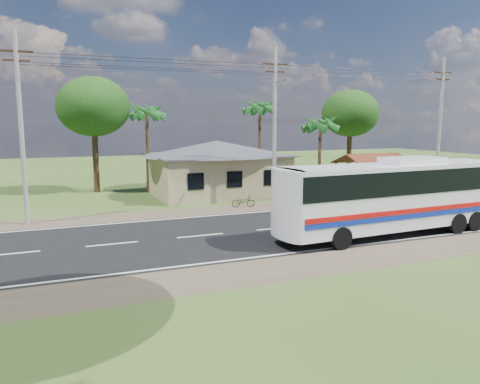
# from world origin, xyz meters

# --- Properties ---
(ground) EXTENTS (120.00, 120.00, 0.00)m
(ground) POSITION_xyz_m (0.00, 0.00, 0.00)
(ground) COLOR #314D1B
(ground) RESTS_ON ground
(road) EXTENTS (120.00, 16.00, 0.03)m
(road) POSITION_xyz_m (0.00, 0.00, 0.01)
(road) COLOR black
(road) RESTS_ON ground
(house) EXTENTS (12.40, 10.00, 5.00)m
(house) POSITION_xyz_m (1.00, 13.00, 2.64)
(house) COLOR tan
(house) RESTS_ON ground
(waiting_shed) EXTENTS (5.20, 4.48, 3.35)m
(waiting_shed) POSITION_xyz_m (13.00, 8.50, 2.73)
(waiting_shed) COLOR #382114
(waiting_shed) RESTS_ON ground
(concrete_barrier) EXTENTS (7.00, 0.30, 0.90)m
(concrete_barrier) POSITION_xyz_m (12.00, 5.60, 0.45)
(concrete_barrier) COLOR #9E9E99
(concrete_barrier) RESTS_ON ground
(utility_poles) EXTENTS (32.80, 2.22, 11.00)m
(utility_poles) POSITION_xyz_m (2.67, 6.49, 5.77)
(utility_poles) COLOR #9E9E99
(utility_poles) RESTS_ON ground
(palm_near) EXTENTS (2.80, 2.80, 6.70)m
(palm_near) POSITION_xyz_m (9.50, 11.00, 5.71)
(palm_near) COLOR #47301E
(palm_near) RESTS_ON ground
(palm_mid) EXTENTS (2.80, 2.80, 8.20)m
(palm_mid) POSITION_xyz_m (6.00, 15.50, 7.16)
(palm_mid) COLOR #47301E
(palm_mid) RESTS_ON ground
(palm_far) EXTENTS (2.80, 2.80, 7.70)m
(palm_far) POSITION_xyz_m (-4.00, 16.00, 6.68)
(palm_far) COLOR #47301E
(palm_far) RESTS_ON ground
(tree_behind_house) EXTENTS (6.00, 6.00, 9.61)m
(tree_behind_house) POSITION_xyz_m (-8.00, 18.00, 7.12)
(tree_behind_house) COLOR #47301E
(tree_behind_house) RESTS_ON ground
(tree_behind_shed) EXTENTS (5.60, 5.60, 9.02)m
(tree_behind_shed) POSITION_xyz_m (16.00, 16.00, 6.68)
(tree_behind_shed) COLOR #47301E
(tree_behind_shed) RESTS_ON ground
(coach_bus) EXTENTS (13.25, 3.37, 4.08)m
(coach_bus) POSITION_xyz_m (5.12, -3.53, 2.33)
(coach_bus) COLOR silver
(coach_bus) RESTS_ON ground
(motorcycle) EXTENTS (1.68, 0.98, 0.83)m
(motorcycle) POSITION_xyz_m (0.77, 6.78, 0.42)
(motorcycle) COLOR black
(motorcycle) RESTS_ON ground
(person) EXTENTS (0.57, 0.40, 1.50)m
(person) POSITION_xyz_m (7.99, 4.49, 0.75)
(person) COLOR navy
(person) RESTS_ON ground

